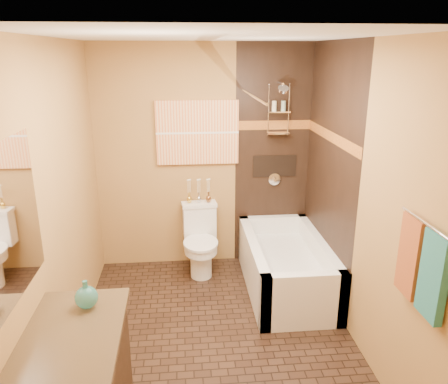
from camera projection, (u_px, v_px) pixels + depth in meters
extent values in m
plane|color=black|center=(215.00, 336.00, 3.85)|extent=(3.00, 3.00, 0.00)
cube|color=#A77740|center=(59.00, 208.00, 3.35)|extent=(0.02, 3.00, 2.50)
cube|color=#A77740|center=(360.00, 198.00, 3.57)|extent=(0.02, 3.00, 2.50)
cube|color=#A77740|center=(204.00, 159.00, 4.88)|extent=(2.40, 0.02, 2.50)
cube|color=#A77740|center=(238.00, 308.00, 2.04)|extent=(2.40, 0.02, 2.50)
plane|color=silver|center=(213.00, 36.00, 3.08)|extent=(3.00, 3.00, 0.00)
cube|color=black|center=(273.00, 157.00, 4.94)|extent=(0.85, 0.01, 2.50)
cube|color=black|center=(329.00, 174.00, 4.28)|extent=(0.01, 1.50, 2.50)
cube|color=brown|center=(274.00, 125.00, 4.82)|extent=(0.85, 0.01, 0.10)
cube|color=brown|center=(331.00, 137.00, 4.17)|extent=(0.01, 1.50, 0.10)
cube|color=black|center=(275.00, 166.00, 4.97)|extent=(0.50, 0.01, 0.25)
cylinder|color=silver|center=(280.00, 83.00, 4.56)|extent=(0.02, 0.26, 0.02)
cylinder|color=silver|center=(283.00, 89.00, 4.43)|extent=(0.11, 0.11, 0.09)
cylinder|color=silver|center=(274.00, 179.00, 5.00)|extent=(0.14, 0.02, 0.14)
cylinder|color=silver|center=(251.00, 95.00, 3.97)|extent=(0.03, 1.55, 0.03)
cylinder|color=silver|center=(426.00, 224.00, 2.51)|extent=(0.02, 0.55, 0.02)
cube|color=#216E6A|center=(433.00, 277.00, 2.47)|extent=(0.05, 0.22, 0.52)
cube|color=brown|center=(410.00, 256.00, 2.72)|extent=(0.05, 0.22, 0.52)
cube|color=orange|center=(197.00, 133.00, 4.76)|extent=(0.90, 0.04, 0.70)
cube|color=white|center=(6.00, 227.00, 2.33)|extent=(0.01, 1.00, 0.90)
cube|color=white|center=(304.00, 301.00, 3.88)|extent=(0.80, 0.10, 0.55)
cube|color=white|center=(272.00, 238.00, 5.21)|extent=(0.80, 0.10, 0.55)
cube|color=white|center=(253.00, 266.00, 4.51)|extent=(0.10, 1.50, 0.55)
cube|color=white|center=(319.00, 263.00, 4.58)|extent=(0.10, 1.50, 0.55)
cube|color=white|center=(286.00, 273.00, 4.58)|extent=(0.64, 1.34, 0.35)
cube|color=white|center=(199.00, 221.00, 4.99)|extent=(0.38, 0.20, 0.37)
cube|color=white|center=(199.00, 204.00, 4.93)|extent=(0.40, 0.22, 0.04)
cylinder|color=white|center=(201.00, 261.00, 4.83)|extent=(0.23, 0.23, 0.37)
cylinder|color=white|center=(201.00, 248.00, 4.77)|extent=(0.36, 0.36, 0.10)
cylinder|color=white|center=(201.00, 243.00, 4.76)|extent=(0.38, 0.38, 0.03)
cube|color=black|center=(72.00, 334.00, 2.57)|extent=(0.58, 0.94, 0.04)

